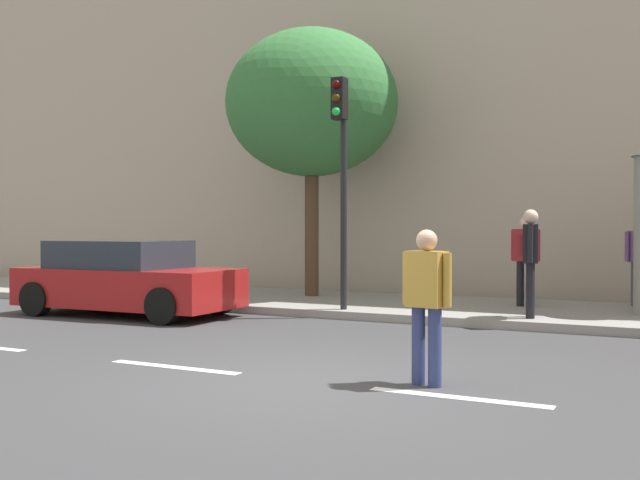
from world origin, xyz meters
name	(u,v)px	position (x,y,z in m)	size (l,w,h in m)	color
ground_plane	(302,381)	(0.00, 0.00, 0.00)	(80.00, 80.00, 0.00)	#38383A
sidewalk_curb	(478,310)	(0.00, 7.00, 0.07)	(36.00, 4.00, 0.15)	gray
lane_markings	(302,381)	(0.00, 0.00, 0.00)	(25.80, 0.16, 0.01)	silver
building_backdrop	(533,70)	(0.00, 12.00, 5.59)	(36.00, 5.00, 11.18)	#B7A893
traffic_light	(341,154)	(-2.06, 5.24, 2.98)	(0.24, 0.45, 4.20)	black
street_tree	(312,104)	(-3.88, 7.54, 4.38)	(3.79, 3.79, 5.86)	#4C3826
pedestrian_in_red_top	(428,293)	(1.26, 0.41, 0.96)	(0.56, 0.44, 1.62)	navy
pedestrian_in_dark_shirt	(640,255)	(2.73, 8.51, 1.12)	(0.53, 0.41, 1.67)	#4C4C51
pedestrian_near_pole	(526,253)	(0.81, 7.36, 1.17)	(0.59, 0.50, 1.71)	black
pedestrian_tallest	(529,252)	(1.23, 5.61, 1.24)	(0.44, 0.66, 1.80)	black
parked_car_dark	(126,279)	(-5.86, 3.79, 0.68)	(4.24, 2.00, 1.40)	maroon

